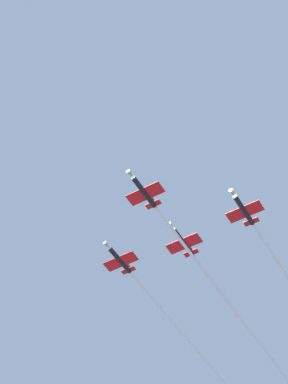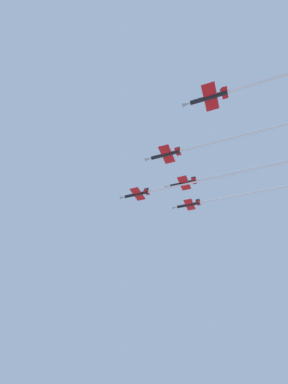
{
  "view_description": "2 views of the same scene",
  "coord_description": "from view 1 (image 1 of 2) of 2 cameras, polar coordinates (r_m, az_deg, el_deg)",
  "views": [
    {
      "loc": [
        -101.55,
        -61.02,
        3.22
      ],
      "look_at": [
        -19.94,
        -9.72,
        119.11
      ],
      "focal_mm": 64.45,
      "sensor_mm": 36.0,
      "label": 1
    },
    {
      "loc": [
        15.33,
        -88.14,
        59.82
      ],
      "look_at": [
        -19.4,
        -3.46,
        124.11
      ],
      "focal_mm": 25.71,
      "sensor_mm": 36.0,
      "label": 2
    }
  ],
  "objects": [
    {
      "name": "jet_lead",
      "position": [
        161.86,
        3.36,
        -4.41
      ],
      "size": [
        63.89,
        8.46,
        2.45
      ],
      "rotation": [
        0.0,
        0.0,
        1.6
      ],
      "color": "black"
    },
    {
      "name": "jet_port_inner",
      "position": [
        172.25,
        11.48,
        -6.42
      ],
      "size": [
        73.07,
        8.46,
        2.45
      ],
      "rotation": [
        0.0,
        0.0,
        1.6
      ],
      "color": "black"
    },
    {
      "name": "jet_starboard_inner",
      "position": [
        183.71,
        2.27,
        -10.54
      ],
      "size": [
        79.54,
        8.46,
        2.45
      ],
      "rotation": [
        0.0,
        0.0,
        1.6
      ],
      "color": "black"
    },
    {
      "name": "jet_port_outer",
      "position": [
        178.56,
        7.1,
        -9.15
      ],
      "size": [
        77.86,
        8.46,
        2.45
      ],
      "rotation": [
        0.0,
        0.0,
        1.6
      ],
      "color": "black"
    }
  ]
}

